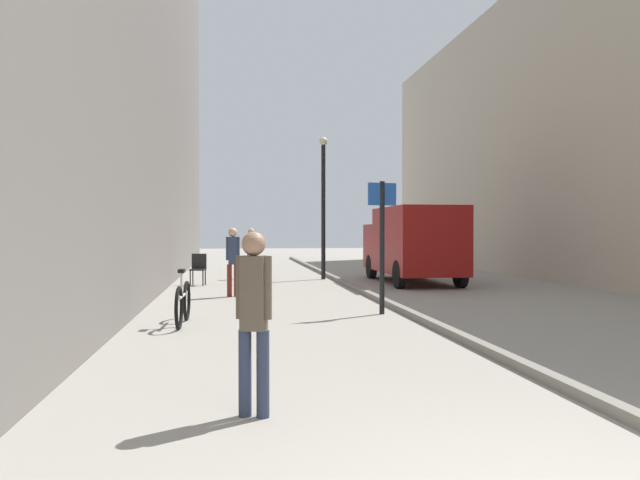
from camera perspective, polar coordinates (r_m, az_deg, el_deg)
name	(u,v)px	position (r m, az deg, el deg)	size (l,w,h in m)	color
ground_plane	(305,297)	(14.91, -1.40, -5.40)	(80.00, 80.00, 0.00)	gray
kerb_strip	(368,294)	(15.17, 4.56, -5.07)	(0.16, 40.00, 0.12)	slate
pedestrian_main_foreground	(251,250)	(20.57, -6.52, -0.91)	(0.34, 0.23, 1.71)	maroon
pedestrian_mid_block	(233,257)	(15.08, -8.23, -1.59)	(0.34, 0.22, 1.70)	maroon
pedestrian_far_crossing	(254,310)	(5.36, -6.27, -6.60)	(0.31, 0.24, 1.63)	#2D3851
delivery_van	(413,243)	(19.07, 8.73, -0.24)	(2.05, 5.17, 2.34)	maroon
street_sign_post	(382,235)	(11.86, 5.88, 0.45)	(0.59, 0.15, 2.60)	black
lamp_post	(323,198)	(20.23, 0.32, 3.99)	(0.28, 0.28, 4.76)	black
bicycle_leaning	(183,303)	(10.80, -12.81, -5.81)	(0.15, 1.77, 0.98)	black
cafe_chair_near_window	(198,267)	(18.42, -11.41, -2.51)	(0.50, 0.50, 0.94)	black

